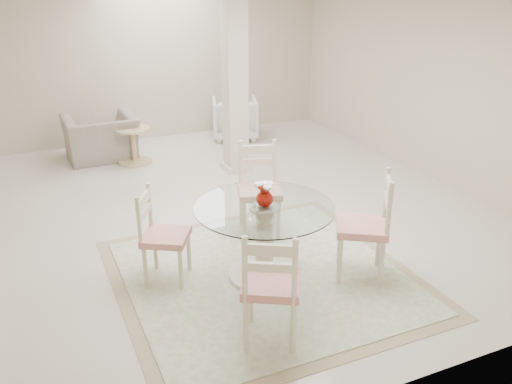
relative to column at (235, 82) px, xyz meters
name	(u,v)px	position (x,y,z in m)	size (l,w,h in m)	color
ground	(238,207)	(-0.50, -1.30, -1.35)	(7.00, 7.00, 0.00)	beige
room_shell	(236,62)	(-0.50, -1.30, 0.51)	(6.02, 7.02, 2.71)	beige
column	(235,82)	(0.00, 0.00, 0.00)	(0.30, 0.30, 2.70)	beige
area_rug	(264,276)	(-0.92, -3.01, -1.34)	(2.86, 2.86, 0.02)	tan
dining_table	(264,242)	(-0.92, -3.01, -0.96)	(1.34, 1.34, 0.78)	beige
red_vase	(265,194)	(-0.92, -3.01, -0.45)	(0.19, 0.18, 0.25)	#A00F04
dining_chair_east	(371,219)	(0.03, -3.40, -0.72)	(0.66, 0.66, 1.20)	beige
dining_chair_north	(259,182)	(-0.55, -2.05, -0.73)	(0.60, 0.60, 1.18)	beige
dining_chair_west	(158,229)	(-1.86, -2.63, -0.79)	(0.58, 0.58, 1.05)	beige
dining_chair_south	(271,279)	(-1.30, -3.96, -0.74)	(0.63, 0.63, 1.15)	beige
recliner_taupe	(101,138)	(-1.78, 1.36, -1.00)	(1.09, 0.95, 0.71)	#A09284
armchair_white	(235,118)	(0.62, 1.58, -0.99)	(0.78, 0.80, 0.73)	white
side_table	(134,147)	(-1.35, 0.95, -1.09)	(0.55, 0.55, 0.57)	#CCB77D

